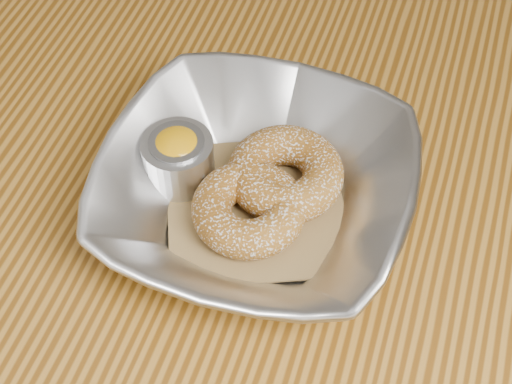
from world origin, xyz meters
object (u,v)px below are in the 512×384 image
(serving_bowl, at_px, (256,191))
(donut_back, at_px, (285,173))
(donut_front, at_px, (249,209))
(ramekin, at_px, (178,157))
(table, at_px, (186,213))

(serving_bowl, relative_size, donut_back, 2.60)
(donut_back, bearing_deg, donut_front, -112.04)
(donut_back, bearing_deg, serving_bowl, -120.34)
(ramekin, bearing_deg, donut_front, -21.51)
(ramekin, bearing_deg, donut_back, 9.92)
(table, distance_m, ramekin, 0.14)
(serving_bowl, relative_size, ramekin, 4.23)
(donut_back, xyz_separation_m, donut_front, (-0.02, -0.04, -0.00))
(serving_bowl, height_order, ramekin, serving_bowl)
(serving_bowl, bearing_deg, donut_front, -94.21)
(table, relative_size, donut_front, 13.04)
(table, distance_m, donut_back, 0.17)
(table, bearing_deg, donut_back, -11.32)
(ramekin, bearing_deg, serving_bowl, -9.96)
(donut_front, xyz_separation_m, ramekin, (-0.07, 0.03, 0.01))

